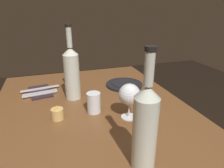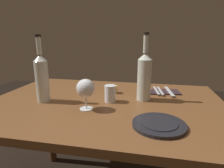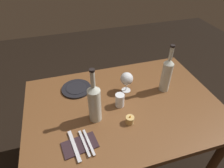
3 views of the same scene
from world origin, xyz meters
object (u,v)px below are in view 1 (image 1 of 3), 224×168
(wine_bottle_second, at_px, (72,72))
(wine_bottle, at_px, (145,126))
(wine_glass_left, at_px, (129,95))
(folded_napkin, at_px, (40,92))
(votive_candle, at_px, (58,114))
(dinner_plate, at_px, (124,84))
(table_knife, at_px, (40,89))
(fork_outer, at_px, (40,94))
(fork_inner, at_px, (40,92))
(water_tumbler, at_px, (94,104))

(wine_bottle_second, bearing_deg, wine_bottle, -166.16)
(wine_glass_left, distance_m, folded_napkin, 0.55)
(votive_candle, xyz_separation_m, folded_napkin, (0.32, 0.07, -0.02))
(dinner_plate, height_order, table_knife, dinner_plate)
(fork_outer, bearing_deg, wine_bottle, -154.11)
(wine_glass_left, xyz_separation_m, fork_outer, (0.35, 0.37, -0.10))
(fork_outer, bearing_deg, fork_inner, 0.00)
(fork_inner, relative_size, fork_outer, 1.00)
(wine_bottle, bearing_deg, wine_glass_left, -13.62)
(wine_bottle_second, distance_m, votive_candle, 0.24)
(wine_bottle_second, xyz_separation_m, votive_candle, (-0.19, 0.09, -0.12))
(fork_inner, bearing_deg, wine_bottle_second, -121.14)
(wine_bottle, distance_m, fork_outer, 0.70)
(wine_bottle_second, height_order, fork_inner, wine_bottle_second)
(wine_bottle, xyz_separation_m, dinner_plate, (0.62, -0.18, -0.13))
(water_tumbler, height_order, table_knife, water_tumbler)
(wine_glass_left, bearing_deg, votive_candle, 74.63)
(wine_glass_left, relative_size, table_knife, 0.73)
(wine_bottle_second, relative_size, dinner_plate, 1.71)
(wine_bottle_second, relative_size, votive_candle, 5.55)
(votive_candle, xyz_separation_m, fork_inner, (0.29, 0.07, -0.01))
(dinner_plate, bearing_deg, water_tumbler, 136.45)
(water_tumbler, bearing_deg, votive_candle, 94.40)
(folded_napkin, bearing_deg, wine_bottle, -155.82)
(wine_glass_left, bearing_deg, fork_inner, 44.42)
(wine_bottle_second, height_order, water_tumbler, wine_bottle_second)
(table_knife, bearing_deg, votive_candle, -168.00)
(votive_candle, bearing_deg, dinner_plate, -56.56)
(wine_bottle, relative_size, fork_outer, 2.01)
(table_knife, bearing_deg, folded_napkin, 180.00)
(votive_candle, relative_size, folded_napkin, 0.33)
(wine_bottle_second, bearing_deg, dinner_plate, -76.43)
(wine_bottle_second, height_order, folded_napkin, wine_bottle_second)
(fork_outer, bearing_deg, wine_glass_left, -133.59)
(votive_candle, bearing_deg, table_knife, 12.00)
(water_tumbler, height_order, dinner_plate, water_tumbler)
(wine_bottle_second, relative_size, fork_outer, 2.07)
(table_knife, bearing_deg, water_tumbler, -144.75)
(votive_candle, relative_size, dinner_plate, 0.31)
(folded_napkin, height_order, table_knife, table_knife)
(water_tumbler, relative_size, folded_napkin, 0.45)
(wine_glass_left, bearing_deg, fork_outer, 46.41)
(votive_candle, bearing_deg, wine_glass_left, -105.37)
(wine_glass_left, height_order, wine_bottle_second, wine_bottle_second)
(wine_glass_left, relative_size, wine_bottle, 0.43)
(folded_napkin, height_order, fork_outer, fork_outer)
(wine_glass_left, distance_m, fork_outer, 0.51)
(wine_bottle, bearing_deg, dinner_plate, -16.19)
(dinner_plate, height_order, folded_napkin, dinner_plate)
(fork_inner, relative_size, table_knife, 0.85)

